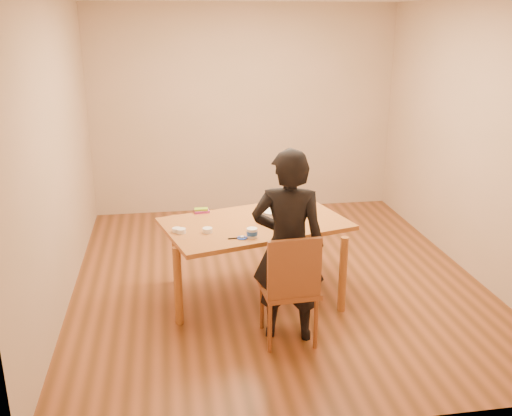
{
  "coord_description": "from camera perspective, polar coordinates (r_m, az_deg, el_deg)",
  "views": [
    {
      "loc": [
        -1.03,
        -5.18,
        2.53
      ],
      "look_at": [
        -0.27,
        -0.41,
        0.9
      ],
      "focal_mm": 40.0,
      "sensor_mm": 36.0,
      "label": 1
    }
  ],
  "objects": [
    {
      "name": "room_shell",
      "position": [
        5.74,
        1.48,
        6.79
      ],
      "size": [
        4.0,
        4.5,
        2.7
      ],
      "color": "#5B3416",
      "rests_on": "ground"
    },
    {
      "name": "dining_table",
      "position": [
        5.2,
        -0.09,
        -1.6
      ],
      "size": [
        1.81,
        1.35,
        0.04
      ],
      "primitive_type": "cube",
      "rotation": [
        0.0,
        0.0,
        0.27
      ],
      "color": "brown",
      "rests_on": "floor"
    },
    {
      "name": "dining_chair",
      "position": [
        4.64,
        3.27,
        -8.04
      ],
      "size": [
        0.46,
        0.46,
        0.04
      ],
      "primitive_type": "cube",
      "rotation": [
        0.0,
        0.0,
        0.06
      ],
      "color": "brown",
      "rests_on": "floor"
    },
    {
      "name": "cake_plate",
      "position": [
        5.21,
        1.69,
        -1.19
      ],
      "size": [
        0.3,
        0.3,
        0.02
      ],
      "primitive_type": "cylinder",
      "color": "red",
      "rests_on": "dining_table"
    },
    {
      "name": "cake",
      "position": [
        5.19,
        1.69,
        -0.72
      ],
      "size": [
        0.21,
        0.21,
        0.07
      ],
      "primitive_type": "cylinder",
      "color": "white",
      "rests_on": "cake_plate"
    },
    {
      "name": "frosting_dome",
      "position": [
        5.18,
        1.7,
        -0.24
      ],
      "size": [
        0.21,
        0.21,
        0.03
      ],
      "primitive_type": "ellipsoid",
      "color": "white",
      "rests_on": "cake"
    },
    {
      "name": "frosting_tub",
      "position": [
        4.82,
        -0.4,
        -2.5
      ],
      "size": [
        0.09,
        0.09,
        0.08
      ],
      "primitive_type": "cylinder",
      "color": "white",
      "rests_on": "dining_table"
    },
    {
      "name": "frosting_lid",
      "position": [
        4.81,
        -1.39,
        -3.01
      ],
      "size": [
        0.09,
        0.09,
        0.01
      ],
      "primitive_type": "cylinder",
      "color": "#1B38AF",
      "rests_on": "dining_table"
    },
    {
      "name": "frosting_dollop",
      "position": [
        4.81,
        -1.39,
        -2.87
      ],
      "size": [
        0.04,
        0.04,
        0.02
      ],
      "primitive_type": "ellipsoid",
      "color": "white",
      "rests_on": "frosting_lid"
    },
    {
      "name": "ramekin_green",
      "position": [
        4.95,
        -4.88,
        -2.23
      ],
      "size": [
        0.09,
        0.09,
        0.04
      ],
      "primitive_type": "cylinder",
      "color": "white",
      "rests_on": "dining_table"
    },
    {
      "name": "ramekin_yellow",
      "position": [
        4.96,
        -7.5,
        -2.28
      ],
      "size": [
        0.08,
        0.08,
        0.04
      ],
      "primitive_type": "cylinder",
      "color": "white",
      "rests_on": "dining_table"
    },
    {
      "name": "ramekin_multi",
      "position": [
        4.99,
        -7.94,
        -2.19
      ],
      "size": [
        0.08,
        0.08,
        0.04
      ],
      "primitive_type": "cylinder",
      "color": "white",
      "rests_on": "dining_table"
    },
    {
      "name": "candy_box_pink",
      "position": [
        5.45,
        -5.45,
        -0.35
      ],
      "size": [
        0.15,
        0.09,
        0.02
      ],
      "primitive_type": "cube",
      "rotation": [
        0.0,
        0.0,
        0.13
      ],
      "color": "#EA377E",
      "rests_on": "dining_table"
    },
    {
      "name": "candy_box_green",
      "position": [
        5.45,
        -5.51,
        -0.14
      ],
      "size": [
        0.13,
        0.06,
        0.02
      ],
      "primitive_type": "cube",
      "rotation": [
        0.0,
        0.0,
        -0.0
      ],
      "color": "green",
      "rests_on": "candy_box_pink"
    },
    {
      "name": "spatula",
      "position": [
        4.81,
        -1.87,
        -3.02
      ],
      "size": [
        0.16,
        0.02,
        0.01
      ],
      "primitive_type": "cube",
      "rotation": [
        0.0,
        0.0,
        0.02
      ],
      "color": "black",
      "rests_on": "dining_table"
    },
    {
      "name": "person",
      "position": [
        4.53,
        3.23,
        -3.84
      ],
      "size": [
        0.66,
        0.52,
        1.6
      ],
      "primitive_type": "imported",
      "rotation": [
        0.0,
        0.0,
        2.89
      ],
      "color": "black",
      "rests_on": "floor"
    }
  ]
}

